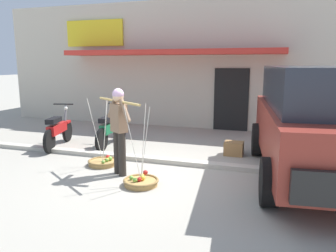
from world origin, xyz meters
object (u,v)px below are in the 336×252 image
(motorcycle_nearest_shop, at_px, (58,130))
(fruit_vendor, at_px, (119,126))
(fruit_basket_right_side, at_px, (103,162))
(wooden_crate, at_px, (234,148))
(fruit_basket_left_side, at_px, (141,181))
(parked_truck, at_px, (317,119))
(motorcycle_second_in_row, at_px, (111,129))

(motorcycle_nearest_shop, bearing_deg, fruit_vendor, -30.19)
(fruit_basket_right_side, xyz_separation_m, wooden_crate, (2.56, 1.69, 0.08))
(fruit_vendor, bearing_deg, fruit_basket_right_side, 145.21)
(motorcycle_nearest_shop, bearing_deg, fruit_basket_left_side, -31.03)
(fruit_basket_left_side, relative_size, motorcycle_nearest_shop, 0.82)
(fruit_basket_left_side, height_order, parked_truck, parked_truck)
(parked_truck, relative_size, wooden_crate, 11.32)
(motorcycle_second_in_row, relative_size, wooden_crate, 4.14)
(fruit_basket_right_side, height_order, wooden_crate, fruit_basket_right_side)
(wooden_crate, bearing_deg, fruit_basket_left_side, -117.54)
(wooden_crate, bearing_deg, fruit_basket_right_side, -146.57)
(fruit_vendor, xyz_separation_m, wooden_crate, (1.94, 2.12, -0.82))
(fruit_basket_left_side, distance_m, motorcycle_second_in_row, 3.09)
(fruit_basket_left_side, distance_m, parked_truck, 3.46)
(fruit_vendor, height_order, motorcycle_second_in_row, fruit_vendor)
(fruit_basket_right_side, relative_size, wooden_crate, 3.30)
(parked_truck, xyz_separation_m, wooden_crate, (-1.64, 1.11, -0.97))
(motorcycle_nearest_shop, bearing_deg, parked_truck, -4.13)
(fruit_basket_left_side, relative_size, fruit_basket_right_side, 1.00)
(fruit_vendor, xyz_separation_m, parked_truck, (3.59, 1.01, 0.15))
(fruit_basket_left_side, relative_size, motorcycle_second_in_row, 0.80)
(fruit_vendor, height_order, motorcycle_nearest_shop, fruit_vendor)
(fruit_basket_right_side, xyz_separation_m, parked_truck, (4.20, 0.58, 1.06))
(fruit_vendor, relative_size, wooden_crate, 3.85)
(fruit_basket_left_side, xyz_separation_m, motorcycle_nearest_shop, (-3.11, 1.87, 0.38))
(fruit_vendor, relative_size, fruit_basket_right_side, 1.17)
(parked_truck, height_order, wooden_crate, parked_truck)
(motorcycle_nearest_shop, bearing_deg, fruit_basket_right_side, -28.57)
(motorcycle_second_in_row, bearing_deg, motorcycle_nearest_shop, -155.78)
(fruit_basket_left_side, bearing_deg, fruit_basket_right_side, 145.48)
(fruit_basket_left_side, bearing_deg, parked_truck, 25.79)
(motorcycle_second_in_row, xyz_separation_m, parked_truck, (4.84, -1.00, 0.68))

